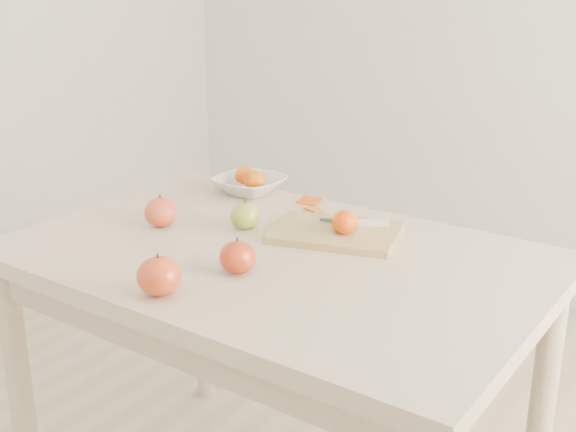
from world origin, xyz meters
The scene contains 13 objects.
table centered at (0.00, 0.00, 0.65)m, with size 1.20×0.80×0.75m.
cutting_board centered at (0.06, 0.16, 0.76)m, with size 0.29×0.22×0.02m, color tan.
board_tangerine centered at (0.09, 0.15, 0.80)m, with size 0.06×0.06×0.05m, color #CD3E07.
fruit_bowl centered at (-0.33, 0.33, 0.77)m, with size 0.20×0.20×0.05m, color white.
bowl_tangerine_near centered at (-0.36, 0.34, 0.80)m, with size 0.06×0.06×0.05m, color #D95507.
bowl_tangerine_far centered at (-0.30, 0.31, 0.80)m, with size 0.06×0.06×0.05m, color #D05C07.
orange_peel_a centered at (-0.14, 0.35, 0.75)m, with size 0.06×0.04×0.00m, color #CC460E.
orange_peel_b centered at (-0.09, 0.29, 0.75)m, with size 0.04×0.04×0.00m, color #C6650E.
paring_knife centered at (0.11, 0.23, 0.78)m, with size 0.16×0.09×0.01m.
apple_green centered at (-0.15, 0.08, 0.78)m, with size 0.07×0.07×0.07m, color olive.
apple_red_e centered at (0.01, -0.15, 0.78)m, with size 0.08×0.08×0.07m, color #900705.
apple_red_d centered at (-0.33, -0.03, 0.79)m, with size 0.08×0.08×0.07m, color maroon.
apple_red_c centered at (-0.04, -0.32, 0.79)m, with size 0.09×0.09×0.08m, color #A11418.
Camera 1 is at (0.91, -1.23, 1.34)m, focal length 45.00 mm.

